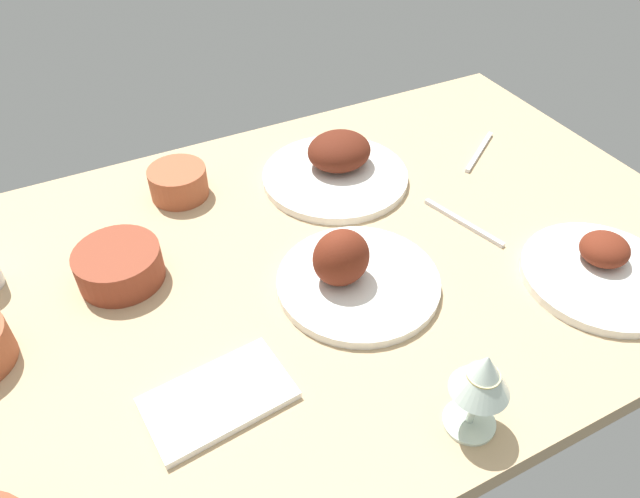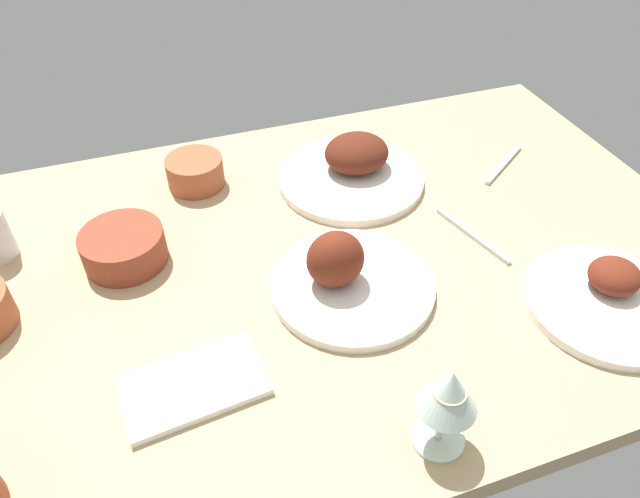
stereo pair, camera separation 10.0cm
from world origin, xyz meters
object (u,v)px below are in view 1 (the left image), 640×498
at_px(folded_napkin, 218,398).
at_px(bowl_cream, 119,264).
at_px(bowl_pasta, 178,181).
at_px(plate_near_viewer, 601,269).
at_px(plate_center_main, 337,165).
at_px(plate_far_side, 352,273).
at_px(fork_loose, 463,222).
at_px(spoon_loose, 479,152).
at_px(wine_glass, 482,378).

bearing_deg(folded_napkin, bowl_cream, 101.83).
height_order(bowl_cream, folded_napkin, bowl_cream).
xyz_separation_m(bowl_pasta, folded_napkin, (-0.09, -0.48, -0.03)).
height_order(plate_near_viewer, folded_napkin, plate_near_viewer).
xyz_separation_m(plate_center_main, folded_napkin, (-0.39, -0.40, -0.02)).
height_order(plate_far_side, fork_loose, plate_far_side).
bearing_deg(spoon_loose, fork_loose, 10.28).
height_order(bowl_pasta, folded_napkin, bowl_pasta).
relative_size(wine_glass, spoon_loose, 0.84).
bearing_deg(folded_napkin, wine_glass, -32.58).
relative_size(plate_far_side, wine_glass, 1.91).
xyz_separation_m(plate_near_viewer, wine_glass, (-0.37, -0.12, 0.08)).
bearing_deg(spoon_loose, plate_far_side, -7.73).
relative_size(plate_near_viewer, fork_loose, 1.46).
bearing_deg(folded_napkin, bowl_pasta, 79.19).
relative_size(bowl_cream, folded_napkin, 0.72).
distance_m(wine_glass, spoon_loose, 0.67).
bearing_deg(bowl_cream, wine_glass, -54.17).
distance_m(folded_napkin, spoon_loose, 0.78).
height_order(plate_far_side, folded_napkin, plate_far_side).
height_order(plate_center_main, spoon_loose, plate_center_main).
xyz_separation_m(plate_far_side, folded_napkin, (-0.27, -0.11, -0.02)).
relative_size(plate_near_viewer, bowl_pasta, 2.32).
height_order(bowl_cream, bowl_pasta, same).
xyz_separation_m(bowl_cream, bowl_pasta, (0.15, 0.18, 0.00)).
relative_size(bowl_cream, fork_loose, 0.79).
distance_m(folded_napkin, fork_loose, 0.55).
bearing_deg(fork_loose, plate_center_main, -165.99).
relative_size(plate_far_side, bowl_cream, 1.91).
relative_size(plate_near_viewer, plate_far_side, 0.97).
height_order(plate_near_viewer, plate_far_side, plate_far_side).
relative_size(plate_center_main, fork_loose, 1.65).
bearing_deg(plate_far_side, plate_near_viewer, -23.90).
bearing_deg(plate_far_side, plate_center_main, 66.37).
xyz_separation_m(bowl_cream, spoon_loose, (0.77, 0.04, -0.03)).
bearing_deg(folded_napkin, plate_far_side, 22.54).
xyz_separation_m(bowl_pasta, spoon_loose, (0.62, -0.15, -0.03)).
distance_m(plate_far_side, bowl_pasta, 0.41).
height_order(bowl_cream, wine_glass, wine_glass).
xyz_separation_m(plate_near_viewer, bowl_pasta, (-0.56, 0.54, 0.02)).
relative_size(plate_far_side, bowl_pasta, 2.40).
height_order(plate_center_main, wine_glass, wine_glass).
bearing_deg(wine_glass, spoon_loose, 50.57).
distance_m(bowl_pasta, spoon_loose, 0.63).
height_order(plate_far_side, bowl_pasta, plate_far_side).
bearing_deg(wine_glass, plate_near_viewer, 18.83).
bearing_deg(bowl_pasta, plate_near_viewer, -43.97).
distance_m(plate_near_viewer, folded_napkin, 0.65).
relative_size(plate_center_main, bowl_cream, 2.08).
bearing_deg(plate_far_side, wine_glass, -87.19).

